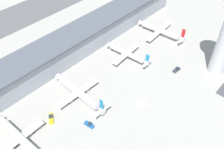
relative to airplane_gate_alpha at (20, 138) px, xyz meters
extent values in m
plane|color=#9E9B93|center=(66.95, -31.12, -4.46)|extent=(1000.00, 1000.00, 0.00)
cube|color=#9399A3|center=(66.95, 38.88, 3.87)|extent=(235.47, 22.00, 16.67)
cube|color=#4C515B|center=(66.95, 38.88, 13.01)|extent=(235.47, 25.00, 1.60)
cube|color=#515154|center=(66.95, 121.01, -4.46)|extent=(353.20, 44.00, 0.01)
cylinder|color=white|center=(-0.01, 0.30, 0.13)|extent=(5.46, 34.18, 4.24)
cone|color=white|center=(-0.69, 19.22, 0.13)|extent=(4.38, 3.97, 4.24)
cube|color=white|center=(-0.03, 0.98, -0.61)|extent=(30.22, 5.47, 0.44)
cylinder|color=#A8A8B2|center=(-6.38, 1.75, -1.90)|extent=(2.50, 4.75, 2.33)
cylinder|color=#A8A8B2|center=(6.24, 2.20, -1.90)|extent=(2.50, 4.75, 2.33)
cylinder|color=black|center=(-0.58, 16.11, -3.23)|extent=(0.28, 0.28, 2.47)
cylinder|color=black|center=(2.96, 0.28, -3.23)|extent=(0.28, 0.28, 2.47)
cylinder|color=black|center=(-2.98, 0.07, -3.23)|extent=(0.28, 0.28, 2.47)
cylinder|color=silver|center=(43.92, 1.91, -0.10)|extent=(5.59, 35.00, 4.56)
cone|color=silver|center=(44.50, 21.40, -0.10)|extent=(4.68, 4.24, 4.56)
cone|color=silver|center=(43.32, -18.25, -0.10)|extent=(4.26, 5.59, 4.10)
cube|color=silver|center=(43.94, 2.61, -0.90)|extent=(32.61, 5.36, 0.44)
cylinder|color=#A8A8B2|center=(37.15, 3.81, -2.28)|extent=(2.65, 5.09, 2.51)
cylinder|color=#A8A8B2|center=(50.79, 3.41, -2.28)|extent=(2.65, 5.09, 2.51)
cube|color=#197FB2|center=(43.29, -19.35, 5.82)|extent=(0.38, 2.81, 7.29)
cube|color=silver|center=(43.27, -19.75, 0.35)|extent=(12.81, 2.38, 0.24)
cylinder|color=black|center=(44.40, 18.15, -3.42)|extent=(0.28, 0.28, 2.08)
cylinder|color=black|center=(47.10, 1.72, -3.42)|extent=(0.28, 0.28, 2.08)
cylinder|color=black|center=(40.73, 1.91, -3.42)|extent=(0.28, 0.28, 2.08)
cylinder|color=silver|center=(95.42, 4.61, -0.04)|extent=(5.81, 29.98, 3.57)
cone|color=silver|center=(94.17, 21.06, -0.04)|extent=(3.80, 3.47, 3.57)
cone|color=silver|center=(96.70, -12.39, -0.04)|extent=(3.53, 4.51, 3.21)
cube|color=silver|center=(95.37, 5.20, -0.67)|extent=(30.45, 6.67, 0.44)
cylinder|color=#A8A8B2|center=(88.97, 5.72, -1.75)|extent=(2.25, 4.06, 1.96)
cylinder|color=#A8A8B2|center=(101.62, 6.68, -1.75)|extent=(2.25, 4.06, 1.96)
cube|color=#197FB2|center=(96.77, -13.24, 4.59)|extent=(0.51, 2.81, 5.71)
cube|color=silver|center=(96.80, -13.64, 0.31)|extent=(10.11, 2.75, 0.24)
cylinder|color=black|center=(94.39, 18.27, -3.15)|extent=(0.28, 0.28, 2.64)
cylinder|color=black|center=(97.92, 4.59, -3.15)|extent=(0.28, 0.28, 2.64)
cylinder|color=black|center=(92.94, 4.21, -3.15)|extent=(0.28, 0.28, 2.64)
cylinder|color=silver|center=(138.55, 3.77, -0.15)|extent=(6.72, 33.81, 4.44)
cone|color=silver|center=(137.27, 22.52, -0.15)|extent=(4.70, 4.29, 4.44)
cone|color=silver|center=(139.87, -15.64, -0.15)|extent=(4.35, 5.59, 4.00)
cube|color=silver|center=(138.50, 4.44, -0.93)|extent=(36.27, 6.85, 0.44)
cylinder|color=#A8A8B2|center=(130.88, 4.93, -2.27)|extent=(2.77, 5.04, 2.44)
cylinder|color=#A8A8B2|center=(145.98, 5.96, -2.27)|extent=(2.77, 5.04, 2.44)
cube|color=red|center=(139.94, -16.70, 5.62)|extent=(0.49, 2.81, 7.10)
cube|color=silver|center=(139.97, -17.10, 0.29)|extent=(12.54, 2.84, 0.24)
cylinder|color=black|center=(137.48, 19.33, -3.42)|extent=(0.28, 0.28, 2.09)
cylinder|color=black|center=(141.65, 3.86, -3.42)|extent=(0.28, 0.28, 2.09)
cylinder|color=black|center=(135.45, 3.43, -3.42)|extent=(0.28, 0.28, 2.09)
cube|color=black|center=(20.59, 1.05, -4.40)|extent=(5.55, 6.73, 0.12)
cube|color=gold|center=(20.59, 1.05, -3.79)|extent=(6.32, 7.82, 1.35)
cube|color=#232D38|center=(21.02, 1.70, -2.56)|extent=(3.07, 3.12, 1.11)
cube|color=black|center=(32.80, -19.13, -4.40)|extent=(2.70, 5.41, 0.12)
cube|color=#195699|center=(32.80, -19.13, -3.59)|extent=(2.90, 6.40, 1.74)
cube|color=#232D38|center=(32.87, -19.75, -2.01)|extent=(2.16, 2.06, 1.42)
cube|color=black|center=(108.58, -31.53, -4.40)|extent=(5.45, 2.88, 0.12)
cube|color=#2D333D|center=(108.58, -31.53, -3.76)|extent=(6.46, 3.07, 1.42)
cube|color=#232D38|center=(109.20, -31.59, -2.47)|extent=(2.07, 2.38, 1.16)
camera|label=1|loc=(-21.70, -86.64, 117.66)|focal=40.00mm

